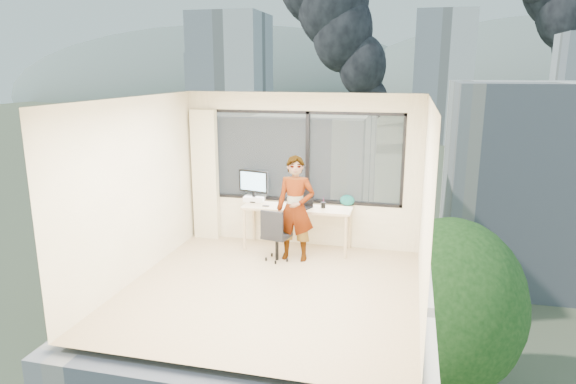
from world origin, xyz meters
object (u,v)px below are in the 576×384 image
(chair, at_px, (277,234))
(laptop, at_px, (300,201))
(game_console, at_px, (255,198))
(handbag, at_px, (347,200))
(person, at_px, (295,209))
(monitor, at_px, (254,186))
(desk, at_px, (297,228))

(chair, bearing_deg, laptop, 74.01)
(game_console, bearing_deg, handbag, -0.47)
(handbag, bearing_deg, laptop, -157.26)
(person, xyz_separation_m, laptop, (-0.01, 0.39, 0.03))
(handbag, bearing_deg, person, -135.60)
(person, bearing_deg, chair, -155.23)
(monitor, relative_size, game_console, 1.59)
(person, distance_m, game_console, 1.08)
(handbag, bearing_deg, chair, -139.87)
(monitor, distance_m, laptop, 0.89)
(monitor, height_order, game_console, monitor)
(desk, xyz_separation_m, monitor, (-0.80, 0.13, 0.65))
(desk, relative_size, chair, 2.07)
(chair, distance_m, handbag, 1.35)
(laptop, bearing_deg, chair, -95.28)
(monitor, xyz_separation_m, handbag, (1.60, 0.10, -0.18))
(person, height_order, game_console, person)
(monitor, bearing_deg, game_console, 103.06)
(handbag, bearing_deg, desk, -162.69)
(desk, relative_size, monitor, 3.26)
(handbag, bearing_deg, monitor, -175.28)
(person, relative_size, monitor, 3.02)
(desk, distance_m, chair, 0.61)
(person, xyz_separation_m, monitor, (-0.87, 0.59, 0.19))
(person, relative_size, laptop, 4.38)
(chair, xyz_separation_m, laptop, (0.26, 0.52, 0.43))
(chair, distance_m, game_console, 1.03)
(desk, distance_m, person, 0.65)
(chair, relative_size, laptop, 2.28)
(monitor, distance_m, handbag, 1.61)
(game_console, height_order, handbag, handbag)
(desk, height_order, handbag, handbag)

